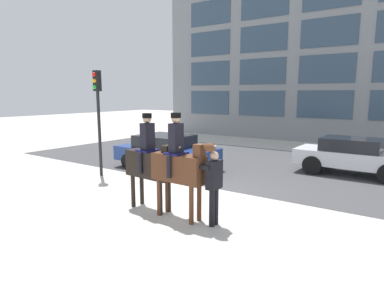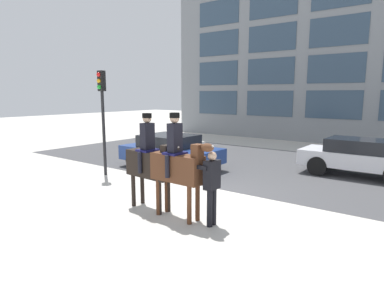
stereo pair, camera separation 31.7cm
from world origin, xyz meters
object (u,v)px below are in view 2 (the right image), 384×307
mounted_horse_companion (178,165)px  street_car_far_lane (359,156)px  pedestrian_bystander (211,183)px  street_car_near_lane (171,151)px  traffic_light (102,106)px  mounted_horse_lead (150,162)px

mounted_horse_companion → street_car_far_lane: (2.51, 7.26, -0.57)m
pedestrian_bystander → street_car_far_lane: size_ratio=0.43×
street_car_near_lane → street_car_far_lane: bearing=26.0°
pedestrian_bystander → traffic_light: size_ratio=0.45×
pedestrian_bystander → street_car_far_lane: bearing=-102.3°
mounted_horse_lead → pedestrian_bystander: size_ratio=1.45×
street_car_far_lane → traffic_light: bearing=-144.1°
pedestrian_bystander → mounted_horse_lead: bearing=-0.2°
mounted_horse_lead → pedestrian_bystander: 1.91m
mounted_horse_lead → traffic_light: 4.58m
mounted_horse_companion → street_car_far_lane: 7.71m
street_car_near_lane → street_car_far_lane: (6.36, 3.10, 0.03)m
street_car_near_lane → traffic_light: 3.22m
mounted_horse_companion → street_car_near_lane: bearing=134.6°
pedestrian_bystander → street_car_near_lane: 6.29m
mounted_horse_companion → street_car_far_lane: bearing=72.8°
mounted_horse_lead → street_car_near_lane: bearing=129.4°
street_car_far_lane → traffic_light: size_ratio=1.06×
mounted_horse_companion → traffic_light: 5.49m
street_car_far_lane → traffic_light: 9.48m
pedestrian_bystander → street_car_near_lane: size_ratio=0.43×
pedestrian_bystander → traffic_light: bearing=-16.1°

